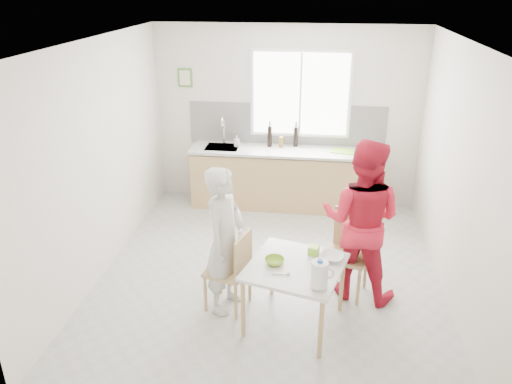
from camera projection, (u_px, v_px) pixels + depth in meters
The scene contains 21 objects.
ground at pixel (270, 272), 6.06m from camera, with size 4.50×4.50×0.00m, color #B7B7B2.
room_shell at pixel (272, 142), 5.41m from camera, with size 4.50×4.50×4.50m.
window at pixel (301, 94), 7.39m from camera, with size 1.50×0.06×1.30m.
backsplash at pixel (286, 125), 7.61m from camera, with size 3.00×0.02×0.65m, color white.
picture_frame at pixel (185, 78), 7.52m from camera, with size 0.22×0.03×0.28m.
kitchen_counter at pixel (283, 181), 7.67m from camera, with size 2.84×0.64×1.37m.
dining_table at pixel (295, 272), 4.93m from camera, with size 1.10×1.10×0.69m.
chair_left at pixel (233, 268), 5.22m from camera, with size 0.51×0.51×0.90m.
chair_far at pixel (349, 248), 5.53m from camera, with size 0.54×0.54×0.96m.
person_white at pixel (225, 240), 5.13m from camera, with size 0.58×0.38×1.60m, color silver.
person_red at pixel (361, 221), 5.32m from camera, with size 0.88×0.69×1.81m, color red.
bowl_green at pixel (275, 261), 4.92m from camera, with size 0.19×0.19×0.06m, color #84B529.
bowl_white at pixel (332, 257), 4.99m from camera, with size 0.24×0.24×0.06m, color white.
milk_jug at pixel (320, 274), 4.49m from camera, with size 0.22×0.16×0.27m.
green_box at pixel (314, 250), 5.08m from camera, with size 0.10×0.10×0.09m, color #8CD330.
spoon at pixel (280, 274), 4.74m from camera, with size 0.01×0.01×0.16m, color #A5A5AA.
cutting_board at pixel (343, 151), 7.39m from camera, with size 0.35×0.25×0.01m, color #7CCB2F.
wine_bottle_a at pixel (270, 136), 7.54m from camera, with size 0.07×0.07×0.32m, color black.
wine_bottle_b at pixel (296, 137), 7.56m from camera, with size 0.07×0.07×0.30m, color black.
jar_amber at pixel (281, 142), 7.55m from camera, with size 0.06×0.06×0.16m, color olive.
soap_bottle at pixel (237, 141), 7.58m from camera, with size 0.08×0.08×0.17m, color #999999.
Camera 1 is at (0.50, -5.16, 3.29)m, focal length 35.00 mm.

